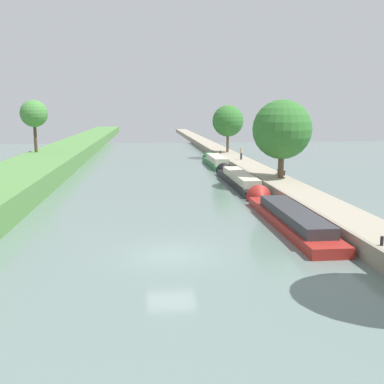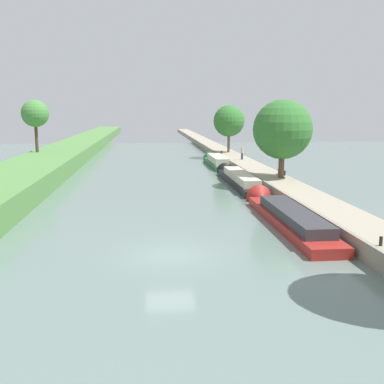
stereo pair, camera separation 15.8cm
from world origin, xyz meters
name	(u,v)px [view 1 (the left image)]	position (x,y,z in m)	size (l,w,h in m)	color
ground_plane	(171,255)	(0.00, 0.00, 0.00)	(160.00, 160.00, 0.00)	slate
right_towpath	(378,239)	(11.02, 0.00, 0.49)	(3.07, 260.00, 0.98)	#9E937F
stone_quay	(348,240)	(9.36, 0.00, 0.51)	(0.25, 260.00, 1.03)	gray
narrowboat_red	(285,215)	(7.87, 6.10, 0.49)	(2.18, 14.89, 2.07)	maroon
narrowboat_black	(237,179)	(7.90, 21.85, 0.53)	(1.93, 15.76, 1.92)	black
narrowboat_green	(215,161)	(8.08, 37.29, 0.55)	(1.99, 12.67, 2.05)	#1E6033
tree_rightbank_midnear	(282,130)	(11.43, 19.01, 5.47)	(5.47, 5.47, 7.24)	brown
tree_rightbank_midfar	(228,121)	(11.18, 45.30, 5.64)	(4.65, 4.65, 7.00)	brown
tree_leftbank_upstream	(34,114)	(-15.16, 38.16, 6.77)	(3.44, 3.44, 6.65)	#4C3828
person_walking	(241,153)	(11.13, 35.20, 1.85)	(0.34, 0.34, 1.66)	#282D42
mooring_bollard_near	(382,241)	(9.79, -2.59, 1.20)	(0.16, 0.16, 0.45)	black
mooring_bollard_far	(221,152)	(9.79, 43.25, 1.20)	(0.16, 0.16, 0.45)	black
park_bench	(281,171)	(12.10, 21.00, 1.32)	(0.44, 1.50, 0.47)	#333338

